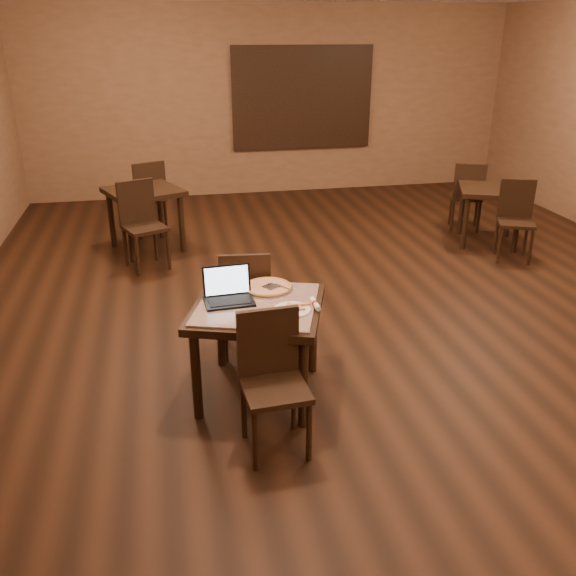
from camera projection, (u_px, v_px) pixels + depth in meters
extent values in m
plane|color=black|center=(363.00, 312.00, 6.08)|extent=(10.00, 10.00, 0.00)
cube|color=#865F44|center=(272.00, 102.00, 9.99)|extent=(8.00, 0.02, 3.00)
cube|color=#275E8F|center=(302.00, 98.00, 10.04)|extent=(2.20, 0.04, 1.50)
cube|color=black|center=(303.00, 98.00, 10.02)|extent=(2.34, 0.02, 1.64)
cylinder|color=black|center=(196.00, 375.00, 4.30)|extent=(0.07, 0.07, 0.71)
cylinder|color=black|center=(221.00, 327.00, 4.99)|extent=(0.07, 0.07, 0.71)
cylinder|color=black|center=(303.00, 382.00, 4.21)|extent=(0.07, 0.07, 0.71)
cylinder|color=black|center=(313.00, 332.00, 4.90)|extent=(0.07, 0.07, 0.71)
cube|color=black|center=(257.00, 308.00, 4.46)|extent=(1.17, 1.17, 0.06)
cube|color=#191694|center=(257.00, 304.00, 4.44)|extent=(1.07, 1.07, 0.02)
cylinder|color=black|center=(255.00, 441.00, 3.82)|extent=(0.04, 0.04, 0.44)
cylinder|color=black|center=(244.00, 410.00, 4.14)|extent=(0.04, 0.04, 0.44)
cylinder|color=black|center=(309.00, 432.00, 3.91)|extent=(0.04, 0.04, 0.44)
cylinder|color=black|center=(294.00, 402.00, 4.22)|extent=(0.04, 0.04, 0.44)
cube|color=black|center=(275.00, 390.00, 3.93)|extent=(0.44, 0.44, 0.04)
cube|color=black|center=(268.00, 342.00, 3.99)|extent=(0.41, 0.07, 0.47)
cylinder|color=black|center=(265.00, 317.00, 5.46)|extent=(0.04, 0.04, 0.44)
cylinder|color=black|center=(268.00, 335.00, 5.14)|extent=(0.04, 0.04, 0.44)
cylinder|color=black|center=(225.00, 319.00, 5.43)|extent=(0.04, 0.04, 0.44)
cylinder|color=black|center=(225.00, 337.00, 5.10)|extent=(0.04, 0.04, 0.44)
cube|color=black|center=(245.00, 302.00, 5.19)|extent=(0.46, 0.46, 0.04)
cube|color=black|center=(245.00, 282.00, 4.92)|extent=(0.42, 0.08, 0.47)
cube|color=black|center=(229.00, 301.00, 4.44)|extent=(0.37, 0.27, 0.02)
cube|color=black|center=(227.00, 280.00, 4.51)|extent=(0.36, 0.07, 0.24)
cube|color=#C9E3FF|center=(227.00, 280.00, 4.50)|extent=(0.32, 0.06, 0.20)
cylinder|color=white|center=(292.00, 310.00, 4.32)|extent=(0.26, 0.26, 0.01)
cylinder|color=silver|center=(268.00, 289.00, 4.68)|extent=(0.40, 0.40, 0.01)
cylinder|color=beige|center=(268.00, 287.00, 4.67)|extent=(0.35, 0.35, 0.02)
torus|color=#C5833F|center=(268.00, 287.00, 4.67)|extent=(0.37, 0.37, 0.02)
cube|color=silver|center=(271.00, 287.00, 4.65)|extent=(0.24, 0.28, 0.01)
cylinder|color=white|center=(315.00, 304.00, 4.38)|extent=(0.04, 0.18, 0.04)
cylinder|color=maroon|center=(315.00, 304.00, 4.38)|extent=(0.04, 0.03, 0.04)
cylinder|color=black|center=(465.00, 223.00, 7.68)|extent=(0.07, 0.07, 0.69)
cylinder|color=black|center=(462.00, 210.00, 8.25)|extent=(0.07, 0.07, 0.69)
cylinder|color=black|center=(517.00, 226.00, 7.58)|extent=(0.07, 0.07, 0.69)
cylinder|color=black|center=(510.00, 212.00, 8.14)|extent=(0.07, 0.07, 0.69)
cube|color=black|center=(492.00, 190.00, 7.77)|extent=(1.02, 1.02, 0.06)
cylinder|color=black|center=(500.00, 246.00, 7.26)|extent=(0.04, 0.04, 0.44)
cylinder|color=black|center=(496.00, 237.00, 7.58)|extent=(0.04, 0.04, 0.44)
cylinder|color=black|center=(531.00, 248.00, 7.20)|extent=(0.04, 0.04, 0.44)
cylinder|color=black|center=(526.00, 238.00, 7.52)|extent=(0.04, 0.04, 0.44)
cube|color=black|center=(516.00, 223.00, 7.30)|extent=(0.54, 0.54, 0.04)
cube|color=black|center=(516.00, 198.00, 7.37)|extent=(0.39, 0.19, 0.47)
cylinder|color=black|center=(476.00, 211.00, 8.67)|extent=(0.04, 0.04, 0.44)
cylinder|color=black|center=(479.00, 217.00, 8.35)|extent=(0.04, 0.04, 0.44)
cylinder|color=black|center=(451.00, 209.00, 8.73)|extent=(0.04, 0.04, 0.44)
cylinder|color=black|center=(452.00, 216.00, 8.41)|extent=(0.04, 0.04, 0.44)
cube|color=black|center=(466.00, 197.00, 8.44)|extent=(0.54, 0.54, 0.04)
cube|color=black|center=(470.00, 182.00, 8.17)|extent=(0.39, 0.19, 0.47)
cylinder|color=black|center=(130.00, 233.00, 7.25)|extent=(0.07, 0.07, 0.74)
cylinder|color=black|center=(111.00, 219.00, 7.76)|extent=(0.07, 0.07, 0.74)
cylinder|color=black|center=(182.00, 223.00, 7.59)|extent=(0.07, 0.07, 0.74)
cylinder|color=black|center=(160.00, 211.00, 8.10)|extent=(0.07, 0.07, 0.74)
cube|color=black|center=(143.00, 192.00, 7.53)|extent=(1.09, 1.09, 0.06)
cylinder|color=black|center=(138.00, 256.00, 6.88)|extent=(0.04, 0.04, 0.47)
cylinder|color=black|center=(126.00, 247.00, 7.16)|extent=(0.04, 0.04, 0.47)
cylinder|color=black|center=(168.00, 250.00, 7.07)|extent=(0.04, 0.04, 0.47)
cylinder|color=black|center=(156.00, 242.00, 7.36)|extent=(0.04, 0.04, 0.47)
cube|color=black|center=(145.00, 228.00, 7.02)|extent=(0.57, 0.57, 0.04)
cube|color=black|center=(136.00, 201.00, 7.06)|extent=(0.42, 0.21, 0.50)
cylinder|color=black|center=(155.00, 211.00, 8.58)|extent=(0.04, 0.04, 0.47)
cylinder|color=black|center=(166.00, 218.00, 8.29)|extent=(0.04, 0.04, 0.47)
cylinder|color=black|center=(129.00, 216.00, 8.38)|extent=(0.04, 0.04, 0.47)
cylinder|color=black|center=(140.00, 222.00, 8.10)|extent=(0.04, 0.04, 0.47)
cube|color=black|center=(146.00, 198.00, 8.24)|extent=(0.57, 0.57, 0.04)
cube|color=black|center=(150.00, 181.00, 7.98)|extent=(0.42, 0.21, 0.50)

